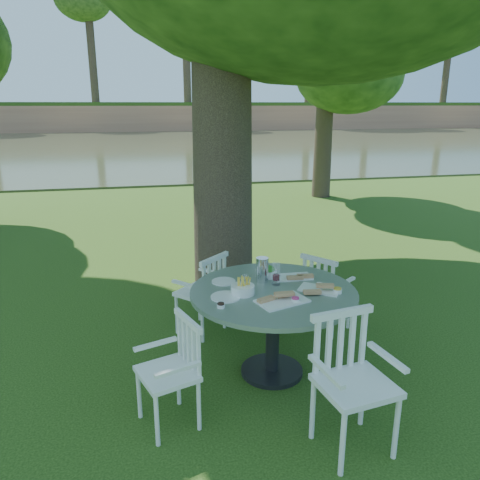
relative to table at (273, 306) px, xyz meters
name	(u,v)px	position (x,y,z in m)	size (l,w,h in m)	color
ground	(244,315)	(0.02, 1.24, -0.66)	(140.00, 140.00, 0.00)	#18360B
table	(273,306)	(0.00, 0.00, 0.00)	(1.44, 1.44, 0.81)	black
chair_ne	(323,287)	(0.74, 0.68, -0.16)	(0.58, 0.58, 0.85)	white
chair_nw	(207,288)	(-0.45, 0.90, -0.15)	(0.60, 0.60, 0.87)	white
chair_sw	(177,363)	(-0.89, -0.48, -0.17)	(0.51, 0.53, 0.83)	white
chair_se	(348,370)	(0.27, -0.96, -0.09)	(0.56, 0.53, 0.97)	white
tableware	(265,282)	(-0.06, 0.09, 0.20)	(1.15, 0.87, 0.23)	white
river	(155,146)	(0.02, 24.24, -0.66)	(100.00, 28.00, 0.12)	#333922
far_bank	(144,47)	(0.30, 42.35, 6.59)	(100.00, 18.00, 15.20)	#AA6A4F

